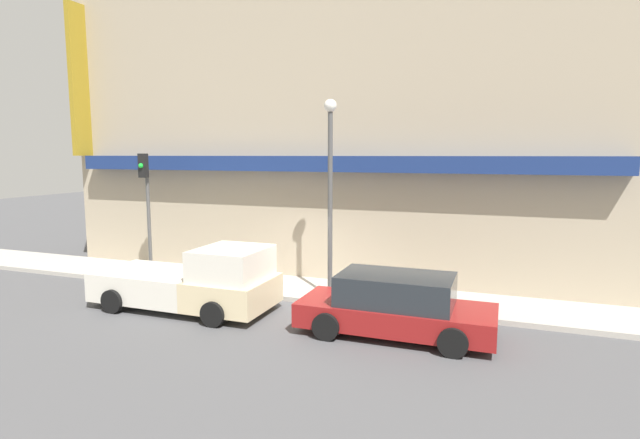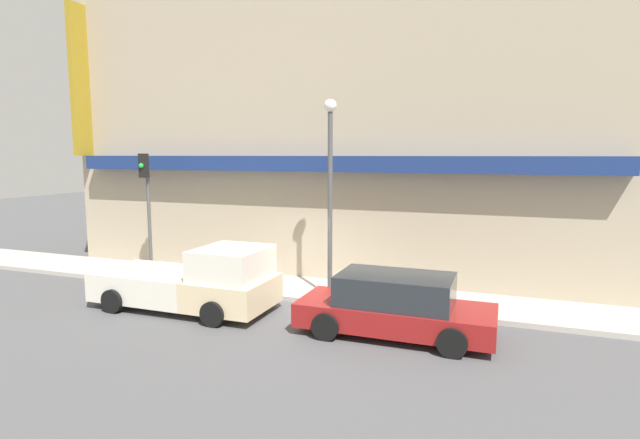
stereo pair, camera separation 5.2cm
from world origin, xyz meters
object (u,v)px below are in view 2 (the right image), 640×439
parked_car (395,306)px  street_lamp (330,176)px  fire_hydrant (271,278)px  pickup_truck (195,282)px  traffic_light (147,193)px

parked_car → street_lamp: (-2.38, 2.07, 2.97)m
fire_hydrant → street_lamp: bearing=-4.4°
fire_hydrant → parked_car: bearing=-27.0°
pickup_truck → street_lamp: 4.80m
fire_hydrant → traffic_light: bearing=179.3°
fire_hydrant → traffic_light: traffic_light is taller
street_lamp → fire_hydrant: bearing=175.6°
traffic_light → fire_hydrant: bearing=-0.7°
parked_car → traffic_light: 9.58m
street_lamp → traffic_light: street_lamp is taller
fire_hydrant → traffic_light: size_ratio=0.16×
street_lamp → pickup_truck: bearing=-147.3°
street_lamp → traffic_light: (-6.65, 0.21, -0.70)m
fire_hydrant → street_lamp: (1.98, -0.15, 3.21)m
fire_hydrant → traffic_light: (-4.67, 0.06, 2.52)m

